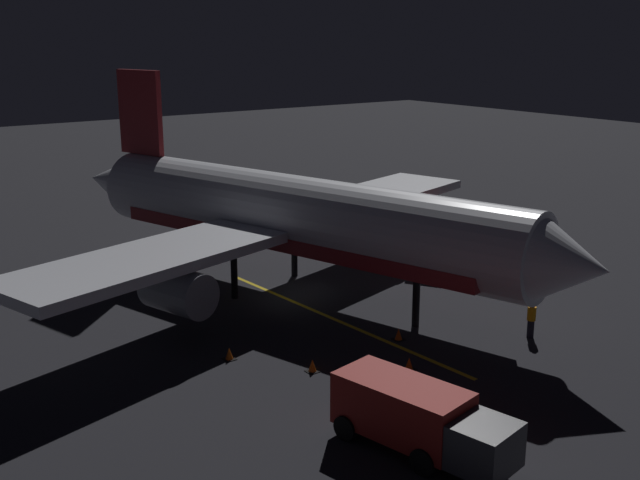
# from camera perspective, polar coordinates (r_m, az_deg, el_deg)

# --- Properties ---
(ground_plane) EXTENTS (180.00, 180.00, 0.20)m
(ground_plane) POSITION_cam_1_polar(r_m,az_deg,el_deg) (41.92, -1.61, -4.18)
(ground_plane) COLOR #232329
(apron_guide_stripe) EXTENTS (1.27, 18.02, 0.01)m
(apron_guide_stripe) POSITION_cam_1_polar(r_m,az_deg,el_deg) (38.48, 0.98, -5.81)
(apron_guide_stripe) COLOR gold
(apron_guide_stripe) RESTS_ON ground_plane
(airliner) EXTENTS (31.94, 33.73, 11.55)m
(airliner) POSITION_cam_1_polar(r_m,az_deg,el_deg) (41.06, -2.27, 1.69)
(airliner) COLOR silver
(airliner) RESTS_ON ground_plane
(baggage_truck) EXTENTS (3.33, 6.72, 2.32)m
(baggage_truck) POSITION_cam_1_polar(r_m,az_deg,el_deg) (26.71, 7.15, -12.91)
(baggage_truck) COLOR maroon
(baggage_truck) RESTS_ON ground_plane
(catering_truck) EXTENTS (6.41, 4.90, 2.64)m
(catering_truck) POSITION_cam_1_polar(r_m,az_deg,el_deg) (48.63, 8.62, 0.14)
(catering_truck) COLOR maroon
(catering_truck) RESTS_ON ground_plane
(ground_crew_worker) EXTENTS (0.40, 0.40, 1.74)m
(ground_crew_worker) POSITION_cam_1_polar(r_m,az_deg,el_deg) (37.20, 15.28, -5.66)
(ground_crew_worker) COLOR black
(ground_crew_worker) RESTS_ON ground_plane
(traffic_cone_near_left) EXTENTS (0.50, 0.50, 0.55)m
(traffic_cone_near_left) POSITION_cam_1_polar(r_m,az_deg,el_deg) (33.05, 6.57, -9.07)
(traffic_cone_near_left) COLOR #EA590F
(traffic_cone_near_left) RESTS_ON ground_plane
(traffic_cone_near_right) EXTENTS (0.50, 0.50, 0.55)m
(traffic_cone_near_right) POSITION_cam_1_polar(r_m,az_deg,el_deg) (36.03, 5.80, -6.95)
(traffic_cone_near_right) COLOR #EA590F
(traffic_cone_near_right) RESTS_ON ground_plane
(traffic_cone_under_wing) EXTENTS (0.50, 0.50, 0.55)m
(traffic_cone_under_wing) POSITION_cam_1_polar(r_m,az_deg,el_deg) (34.03, -6.70, -8.33)
(traffic_cone_under_wing) COLOR #EA590F
(traffic_cone_under_wing) RESTS_ON ground_plane
(traffic_cone_far) EXTENTS (0.50, 0.50, 0.55)m
(traffic_cone_far) POSITION_cam_1_polar(r_m,az_deg,el_deg) (32.66, -0.57, -9.27)
(traffic_cone_far) COLOR #EA590F
(traffic_cone_far) RESTS_ON ground_plane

